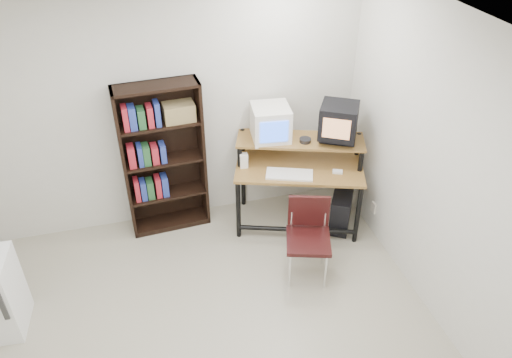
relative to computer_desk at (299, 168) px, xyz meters
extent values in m
cube|color=#AEA790|center=(-1.26, -1.52, -0.70)|extent=(4.00, 4.00, 0.01)
cube|color=white|center=(-1.26, -1.52, 1.90)|extent=(4.00, 4.00, 0.01)
cube|color=beige|center=(-1.26, 0.48, 0.60)|extent=(4.00, 0.01, 2.60)
cube|color=beige|center=(0.74, -1.52, 0.60)|extent=(0.01, 4.00, 2.60)
cube|color=olive|center=(-0.01, -0.02, 0.02)|extent=(1.46, 1.05, 0.03)
cube|color=olive|center=(0.04, 0.10, 0.27)|extent=(1.37, 0.80, 0.02)
cylinder|color=black|center=(-0.69, -0.09, -0.34)|extent=(0.05, 0.05, 0.72)
cylinder|color=black|center=(0.48, -0.50, -0.34)|extent=(0.05, 0.05, 0.72)
cylinder|color=black|center=(-0.50, 0.45, -0.21)|extent=(0.05, 0.05, 0.98)
cylinder|color=black|center=(0.67, 0.05, -0.21)|extent=(0.05, 0.05, 0.98)
cylinder|color=black|center=(-0.10, -0.30, -0.58)|extent=(1.18, 0.45, 0.05)
cube|color=white|center=(-0.25, 0.22, 0.45)|extent=(0.42, 0.42, 0.36)
cube|color=blue|center=(-0.27, 0.03, 0.45)|extent=(0.28, 0.04, 0.23)
cube|color=black|center=(0.41, 0.00, 0.31)|extent=(0.44, 0.40, 0.08)
cube|color=black|center=(0.38, -0.03, 0.52)|extent=(0.49, 0.48, 0.34)
cube|color=tan|center=(0.29, -0.19, 0.52)|extent=(0.24, 0.15, 0.21)
cylinder|color=#26262B|center=(0.06, 0.04, 0.30)|extent=(0.15, 0.15, 0.05)
cube|color=white|center=(-0.16, -0.16, 0.04)|extent=(0.51, 0.36, 0.03)
cube|color=black|center=(0.31, -0.23, 0.02)|extent=(0.27, 0.24, 0.01)
cube|color=white|center=(0.33, -0.24, 0.04)|extent=(0.12, 0.09, 0.03)
cube|color=white|center=(-0.57, 0.12, 0.11)|extent=(0.09, 0.08, 0.17)
cube|color=black|center=(0.44, -0.20, -0.49)|extent=(0.40, 0.49, 0.42)
cube|color=black|center=(-0.19, -0.83, -0.26)|extent=(0.51, 0.51, 0.04)
cube|color=black|center=(-0.13, -0.66, -0.05)|extent=(0.38, 0.15, 0.33)
cylinder|color=silver|center=(-0.40, -0.94, -0.49)|extent=(0.02, 0.02, 0.42)
cylinder|color=silver|center=(-0.08, -1.04, -0.49)|extent=(0.02, 0.02, 0.42)
cylinder|color=silver|center=(-0.30, -0.63, -0.49)|extent=(0.02, 0.02, 0.42)
cylinder|color=silver|center=(0.02, -0.73, -0.49)|extent=(0.02, 0.02, 0.42)
cube|color=black|center=(-1.76, 0.29, 0.13)|extent=(0.05, 0.28, 1.66)
cube|color=black|center=(-0.96, 0.34, 0.13)|extent=(0.05, 0.28, 1.66)
cube|color=black|center=(-1.37, 0.44, 0.13)|extent=(0.83, 0.07, 1.66)
cube|color=black|center=(-1.36, 0.31, 0.94)|extent=(0.84, 0.33, 0.03)
cube|color=black|center=(-1.36, 0.31, -0.67)|extent=(0.84, 0.33, 0.06)
cube|color=black|center=(-1.36, 0.31, -0.29)|extent=(0.78, 0.30, 0.03)
cube|color=black|center=(-1.36, 0.31, 0.13)|extent=(0.78, 0.30, 0.02)
cube|color=black|center=(-1.36, 0.31, 0.54)|extent=(0.78, 0.30, 0.02)
cube|color=olive|center=(-1.16, 0.33, 0.65)|extent=(0.31, 0.22, 0.18)
cube|color=#333333|center=(-2.82, -0.97, -0.22)|extent=(0.04, 0.02, 0.31)
cube|color=beige|center=(0.73, -0.37, -0.40)|extent=(0.02, 0.08, 0.12)
camera|label=1|loc=(-1.59, -4.10, 2.85)|focal=35.00mm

